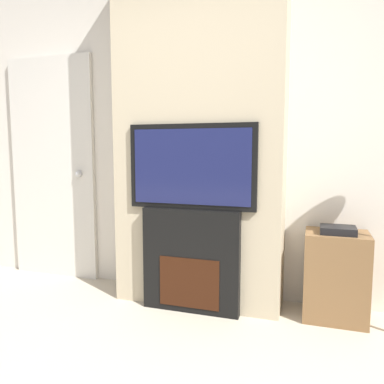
% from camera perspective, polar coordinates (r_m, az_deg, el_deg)
% --- Properties ---
extents(wall_back, '(6.00, 0.06, 2.70)m').
position_cam_1_polar(wall_back, '(3.07, 2.40, 9.56)').
color(wall_back, silver).
rests_on(wall_back, ground_plane).
extents(chimney_breast, '(1.27, 0.38, 2.70)m').
position_cam_1_polar(chimney_breast, '(2.86, 1.20, 9.79)').
color(chimney_breast, '#BCAD8E').
rests_on(chimney_breast, ground_plane).
extents(fireplace, '(0.72, 0.15, 0.76)m').
position_cam_1_polar(fireplace, '(2.79, -0.01, -10.34)').
color(fireplace, black).
rests_on(fireplace, ground_plane).
extents(television, '(0.94, 0.07, 0.61)m').
position_cam_1_polar(television, '(2.67, -0.02, 3.88)').
color(television, black).
rests_on(television, fireplace).
extents(media_stand, '(0.42, 0.34, 0.67)m').
position_cam_1_polar(media_stand, '(2.86, 21.04, -11.68)').
color(media_stand, brown).
rests_on(media_stand, ground_plane).
extents(entry_door, '(0.88, 0.09, 2.02)m').
position_cam_1_polar(entry_door, '(3.70, -20.45, 3.34)').
color(entry_door, silver).
rests_on(entry_door, ground_plane).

